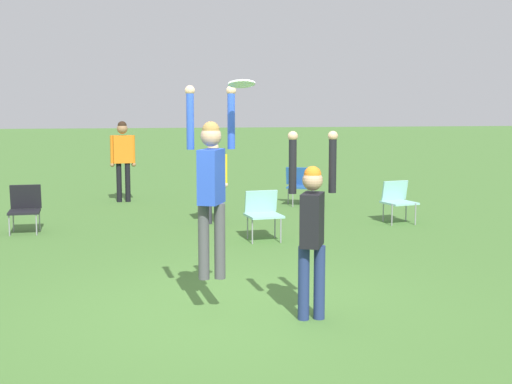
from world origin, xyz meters
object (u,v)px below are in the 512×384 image
person_jumping (211,178)px  camping_chair_3 (25,206)px  camping_chair_0 (263,211)px  person_spectator_near (123,153)px  person_defending (312,222)px  person_spectator_far (213,174)px  frisbee (242,84)px  camping_chair_1 (300,183)px  camping_chair_2 (398,198)px

person_jumping → camping_chair_3: 6.12m
camping_chair_0 → person_spectator_near: person_spectator_near is taller
person_defending → person_spectator_far: person_defending is taller
person_jumping → person_defending: size_ratio=1.05×
person_spectator_near → person_defending: bearing=-87.3°
camping_chair_3 → person_spectator_far: bearing=-177.6°
person_defending → camping_chair_3: person_defending is taller
frisbee → camping_chair_0: size_ratio=0.34×
person_defending → camping_chair_1: (1.90, 8.40, -0.55)m
camping_chair_1 → person_spectator_far: (-2.21, -2.22, 0.45)m
camping_chair_1 → person_spectator_near: bearing=8.5°
camping_chair_0 → person_jumping: bearing=64.9°
person_defending → camping_chair_0: (0.32, 4.44, -0.55)m
person_jumping → camping_chair_3: (-2.69, 5.41, -0.99)m
person_defending → person_spectator_near: (-2.00, 9.56, 0.10)m
person_spectator_near → person_spectator_far: 3.78m
frisbee → camping_chair_2: frisbee is taller
camping_chair_3 → person_spectator_near: person_spectator_near is taller
camping_chair_2 → person_spectator_far: 3.54m
person_jumping → camping_chair_0: 4.32m
camping_chair_1 → camping_chair_2: size_ratio=1.05×
camping_chair_2 → camping_chair_3: bearing=-14.7°
camping_chair_0 → camping_chair_2: camping_chair_0 is taller
person_defending → camping_chair_2: 6.55m
camping_chair_3 → person_spectator_near: (1.68, 3.70, 0.67)m
camping_chair_0 → camping_chair_3: (-4.00, 1.41, -0.02)m
person_jumping → person_defending: person_jumping is taller
camping_chair_3 → person_spectator_far: (3.38, 0.33, 0.47)m
camping_chair_1 → camping_chair_0: bearing=93.2°
person_jumping → camping_chair_1: person_jumping is taller
person_defending → camping_chair_1: person_defending is taller
person_spectator_near → person_spectator_far: size_ratio=1.17×
person_jumping → person_spectator_far: bearing=17.1°
camping_chair_0 → camping_chair_1: size_ratio=0.98×
camping_chair_3 → person_defending: bearing=119.0°
person_jumping → frisbee: frisbee is taller
camping_chair_3 → person_spectator_near: bearing=-117.6°
person_jumping → camping_chair_1: 8.52m
frisbee → camping_chair_1: 8.98m
camping_chair_2 → camping_chair_3: camping_chair_3 is taller
camping_chair_0 → camping_chair_2: bearing=-163.1°
camping_chair_0 → frisbee: bearing=69.7°
camping_chair_1 → camping_chair_3: 6.14m
person_defending → camping_chair_0: person_defending is taller
person_defending → person_spectator_far: bearing=-153.2°
person_defending → camping_chair_2: bearing=174.9°
camping_chair_0 → camping_chair_3: bearing=-26.3°
person_spectator_near → frisbee: bearing=-91.5°
camping_chair_1 → camping_chair_2: camping_chair_1 is taller
frisbee → camping_chair_0: frisbee is taller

